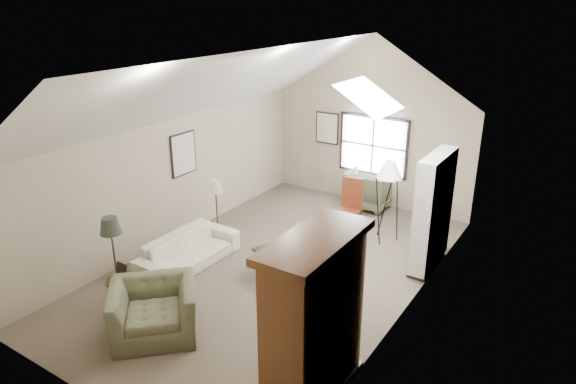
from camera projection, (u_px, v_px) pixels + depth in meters
The scene contains 18 objects.
room_shell at pixel (275, 97), 8.42m from camera, with size 5.01×8.01×4.00m.
window at pixel (373, 146), 12.11m from camera, with size 1.72×0.08×1.42m, color black.
skylight at pixel (370, 95), 8.46m from camera, with size 0.80×1.20×0.52m, color white, non-canonical shape.
wall_art at pixel (255, 141), 11.42m from camera, with size 1.97×3.71×0.88m.
armoire at pixel (314, 320), 6.19m from camera, with size 0.60×1.50×2.20m, color brown.
tv_alcove at pixel (433, 210), 9.23m from camera, with size 0.32×1.30×2.10m, color white.
media_console at pixel (427, 252), 9.54m from camera, with size 0.34×1.18×0.60m, color #382316.
tv_panel at pixel (431, 222), 9.32m from camera, with size 0.05×0.90×0.55m, color black.
sofa at pixel (188, 251), 9.58m from camera, with size 2.08×0.81×0.61m, color white.
armchair_near at pixel (154, 310), 7.60m from camera, with size 1.23×1.08×0.80m, color #686B4B.
armchair_far at pixel (369, 189), 12.22m from camera, with size 0.97×1.00×0.91m, color #646E4D.
coffee_table at pixel (280, 267), 9.09m from camera, with size 1.00×0.55×0.51m, color #382616.
bowl at pixel (280, 253), 8.99m from camera, with size 0.24×0.24×0.06m, color #3E2819.
side_table at pixel (124, 293), 8.29m from camera, with size 0.52×0.52×0.52m, color #3A2917.
side_chair at pixel (348, 207), 10.80m from camera, with size 0.46×0.46×1.19m, color brown.
tripod_lamp at pixel (387, 201), 10.35m from camera, with size 0.51×0.51×1.76m, color white, non-canonical shape.
dark_lamp at pixel (114, 256), 8.48m from camera, with size 0.35×0.35×1.45m, color #242A1D, non-canonical shape.
tan_lamp at pixel (217, 209), 10.55m from camera, with size 0.26×0.26×1.30m, color tan, non-canonical shape.
Camera 1 is at (4.75, -6.96, 4.76)m, focal length 32.00 mm.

